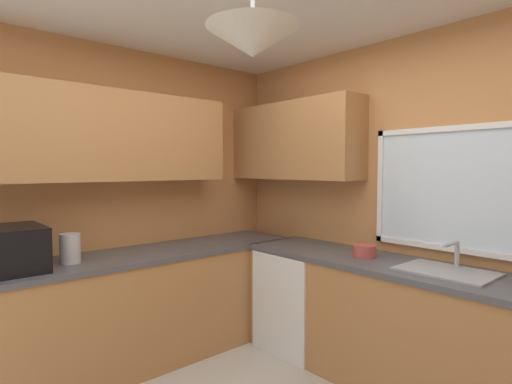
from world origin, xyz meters
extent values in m
cube|color=#C6844C|center=(0.00, 1.68, 1.28)|extent=(3.82, 0.06, 2.55)
cube|color=#C6844C|center=(-1.88, 0.00, 1.28)|extent=(0.06, 3.43, 2.55)
cube|color=silver|center=(0.33, 1.65, 1.41)|extent=(1.27, 0.02, 0.80)
cube|color=white|center=(0.33, 1.64, 1.83)|extent=(1.35, 0.04, 0.04)
cube|color=white|center=(0.33, 1.64, 0.99)|extent=(1.35, 0.04, 0.04)
cube|color=white|center=(-0.32, 1.64, 1.41)|extent=(0.04, 0.04, 0.88)
cube|color=#AD7542|center=(-1.69, -0.20, 1.80)|extent=(0.32, 2.31, 0.70)
cube|color=#AD7542|center=(-1.15, 1.49, 1.80)|extent=(1.39, 0.32, 0.70)
cone|color=silver|center=(0.00, 0.00, 2.13)|extent=(0.44, 0.44, 0.14)
cube|color=#AD7542|center=(-1.54, 0.00, 0.42)|extent=(0.62, 3.01, 0.85)
cube|color=#4C4C51|center=(-1.54, 0.00, 0.87)|extent=(0.65, 3.04, 0.04)
cube|color=#AD7542|center=(0.21, 1.34, 0.42)|extent=(2.88, 0.62, 0.85)
cube|color=#4C4C51|center=(0.21, 1.34, 0.87)|extent=(2.91, 0.65, 0.04)
cube|color=white|center=(-0.88, 1.31, 0.42)|extent=(0.60, 0.60, 0.84)
cube|color=black|center=(-1.54, -0.73, 1.03)|extent=(0.48, 0.36, 0.29)
cylinder|color=#B7B7BC|center=(-1.52, -0.38, 0.99)|extent=(0.14, 0.14, 0.21)
cube|color=#9EA0A5|center=(0.33, 1.34, 0.89)|extent=(0.56, 0.40, 0.02)
cylinder|color=#B7B7BC|center=(0.33, 1.50, 0.98)|extent=(0.03, 0.03, 0.18)
cylinder|color=#B7B7BC|center=(0.33, 1.40, 1.06)|extent=(0.02, 0.20, 0.02)
cylinder|color=#B74C42|center=(-0.27, 1.34, 0.93)|extent=(0.17, 0.17, 0.09)
camera|label=1|loc=(1.43, -1.24, 1.55)|focal=28.22mm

